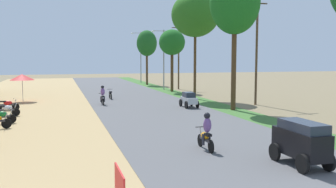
{
  "coord_description": "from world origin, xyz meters",
  "views": [
    {
      "loc": [
        -6.94,
        -7.1,
        4.06
      ],
      "look_at": [
        0.3,
        17.82,
        1.55
      ],
      "focal_mm": 39.84,
      "sensor_mm": 36.0,
      "label": 1
    }
  ],
  "objects_px": {
    "streetlamp_near": "(164,55)",
    "motorbike_ahead_third": "(103,96)",
    "parked_motorbike_sixth": "(7,104)",
    "median_tree_fourth": "(172,43)",
    "parked_motorbike_fourth": "(1,116)",
    "median_tree_third": "(195,15)",
    "motorbike_ahead_second": "(206,132)",
    "car_hatchback_silver": "(189,99)",
    "median_tree_second": "(235,3)",
    "vendor_umbrella": "(22,77)",
    "car_van_black": "(301,141)",
    "utility_pole_far": "(179,55)",
    "streetlamp_mid": "(141,54)",
    "utility_pole_near": "(257,50)",
    "parked_motorbike_fifth": "(6,109)",
    "motorbike_ahead_fourth": "(110,94)",
    "median_tree_fifth": "(147,44)"
  },
  "relations": [
    {
      "from": "parked_motorbike_fourth",
      "to": "median_tree_second",
      "type": "distance_m",
      "value": 18.12
    },
    {
      "from": "streetlamp_mid",
      "to": "motorbike_ahead_fourth",
      "type": "distance_m",
      "value": 25.02
    },
    {
      "from": "utility_pole_far",
      "to": "motorbike_ahead_third",
      "type": "bearing_deg",
      "value": -128.76
    },
    {
      "from": "median_tree_fourth",
      "to": "car_hatchback_silver",
      "type": "bearing_deg",
      "value": -101.48
    },
    {
      "from": "parked_motorbike_fourth",
      "to": "median_tree_fourth",
      "type": "height_order",
      "value": "median_tree_fourth"
    },
    {
      "from": "vendor_umbrella",
      "to": "car_hatchback_silver",
      "type": "relative_size",
      "value": 1.26
    },
    {
      "from": "streetlamp_near",
      "to": "utility_pole_near",
      "type": "height_order",
      "value": "utility_pole_near"
    },
    {
      "from": "parked_motorbike_fifth",
      "to": "motorbike_ahead_fourth",
      "type": "relative_size",
      "value": 1.0
    },
    {
      "from": "parked_motorbike_fifth",
      "to": "median_tree_fourth",
      "type": "height_order",
      "value": "median_tree_fourth"
    },
    {
      "from": "parked_motorbike_sixth",
      "to": "car_hatchback_silver",
      "type": "xyz_separation_m",
      "value": [
        13.89,
        -2.1,
        0.19
      ]
    },
    {
      "from": "median_tree_fourth",
      "to": "streetlamp_near",
      "type": "xyz_separation_m",
      "value": [
        -0.15,
        3.11,
        -1.43
      ]
    },
    {
      "from": "parked_motorbike_fifth",
      "to": "motorbike_ahead_fourth",
      "type": "xyz_separation_m",
      "value": [
        8.27,
        9.01,
        0.02
      ]
    },
    {
      "from": "streetlamp_near",
      "to": "motorbike_ahead_third",
      "type": "xyz_separation_m",
      "value": [
        -9.28,
        -13.75,
        -3.57
      ]
    },
    {
      "from": "car_van_black",
      "to": "median_tree_third",
      "type": "bearing_deg",
      "value": 79.38
    },
    {
      "from": "parked_motorbike_fourth",
      "to": "parked_motorbike_fifth",
      "type": "relative_size",
      "value": 1.0
    },
    {
      "from": "utility_pole_near",
      "to": "motorbike_ahead_second",
      "type": "xyz_separation_m",
      "value": [
        -10.33,
        -14.09,
        -3.94
      ]
    },
    {
      "from": "parked_motorbike_fifth",
      "to": "utility_pole_far",
      "type": "bearing_deg",
      "value": 45.63
    },
    {
      "from": "median_tree_fourth",
      "to": "median_tree_fifth",
      "type": "xyz_separation_m",
      "value": [
        -0.26,
        12.21,
        0.37
      ]
    },
    {
      "from": "streetlamp_near",
      "to": "utility_pole_far",
      "type": "relative_size",
      "value": 0.89
    },
    {
      "from": "parked_motorbike_fourth",
      "to": "median_tree_third",
      "type": "height_order",
      "value": "median_tree_third"
    },
    {
      "from": "parked_motorbike_sixth",
      "to": "median_tree_fourth",
      "type": "distance_m",
      "value": 21.48
    },
    {
      "from": "utility_pole_far",
      "to": "vendor_umbrella",
      "type": "bearing_deg",
      "value": -152.18
    },
    {
      "from": "parked_motorbike_fifth",
      "to": "utility_pole_far",
      "type": "distance_m",
      "value": 26.67
    },
    {
      "from": "median_tree_second",
      "to": "motorbike_ahead_third",
      "type": "xyz_separation_m",
      "value": [
        -9.36,
        5.98,
        -7.36
      ]
    },
    {
      "from": "parked_motorbike_fifth",
      "to": "streetlamp_near",
      "type": "bearing_deg",
      "value": 48.43
    },
    {
      "from": "median_tree_fourth",
      "to": "utility_pole_near",
      "type": "relative_size",
      "value": 0.8
    },
    {
      "from": "car_van_black",
      "to": "motorbike_ahead_third",
      "type": "distance_m",
      "value": 21.05
    },
    {
      "from": "parked_motorbike_fifth",
      "to": "car_hatchback_silver",
      "type": "relative_size",
      "value": 0.9
    },
    {
      "from": "parked_motorbike_sixth",
      "to": "motorbike_ahead_third",
      "type": "bearing_deg",
      "value": 12.58
    },
    {
      "from": "parked_motorbike_fifth",
      "to": "utility_pole_near",
      "type": "xyz_separation_m",
      "value": [
        19.92,
        1.49,
        4.24
      ]
    },
    {
      "from": "parked_motorbike_sixth",
      "to": "vendor_umbrella",
      "type": "height_order",
      "value": "vendor_umbrella"
    },
    {
      "from": "parked_motorbike_fifth",
      "to": "car_hatchback_silver",
      "type": "bearing_deg",
      "value": 3.84
    },
    {
      "from": "motorbike_ahead_fourth",
      "to": "median_tree_fourth",
      "type": "bearing_deg",
      "value": 37.43
    },
    {
      "from": "streetlamp_mid",
      "to": "utility_pole_near",
      "type": "distance_m",
      "value": 31.06
    },
    {
      "from": "parked_motorbike_sixth",
      "to": "streetlamp_mid",
      "type": "relative_size",
      "value": 0.22
    },
    {
      "from": "vendor_umbrella",
      "to": "motorbike_ahead_fourth",
      "type": "xyz_separation_m",
      "value": [
        8.04,
        -0.24,
        -1.73
      ]
    },
    {
      "from": "car_hatchback_silver",
      "to": "motorbike_ahead_fourth",
      "type": "bearing_deg",
      "value": 123.11
    },
    {
      "from": "vendor_umbrella",
      "to": "car_van_black",
      "type": "relative_size",
      "value": 1.05
    },
    {
      "from": "utility_pole_near",
      "to": "parked_motorbike_fourth",
      "type": "bearing_deg",
      "value": -167.23
    },
    {
      "from": "car_van_black",
      "to": "motorbike_ahead_second",
      "type": "bearing_deg",
      "value": 127.88
    },
    {
      "from": "vendor_umbrella",
      "to": "median_tree_second",
      "type": "distance_m",
      "value": 20.2
    },
    {
      "from": "median_tree_third",
      "to": "utility_pole_near",
      "type": "height_order",
      "value": "median_tree_third"
    },
    {
      "from": "median_tree_third",
      "to": "streetlamp_mid",
      "type": "relative_size",
      "value": 1.26
    },
    {
      "from": "vendor_umbrella",
      "to": "median_tree_second",
      "type": "relative_size",
      "value": 0.24
    },
    {
      "from": "median_tree_third",
      "to": "motorbike_ahead_second",
      "type": "bearing_deg",
      "value": -108.96
    },
    {
      "from": "vendor_umbrella",
      "to": "utility_pole_far",
      "type": "distance_m",
      "value": 20.7
    },
    {
      "from": "median_tree_fourth",
      "to": "motorbike_ahead_second",
      "type": "distance_m",
      "value": 29.17
    },
    {
      "from": "parked_motorbike_fifth",
      "to": "motorbike_ahead_second",
      "type": "relative_size",
      "value": 1.0
    },
    {
      "from": "median_tree_second",
      "to": "streetlamp_mid",
      "type": "relative_size",
      "value": 1.3
    },
    {
      "from": "median_tree_third",
      "to": "car_hatchback_silver",
      "type": "height_order",
      "value": "median_tree_third"
    }
  ]
}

